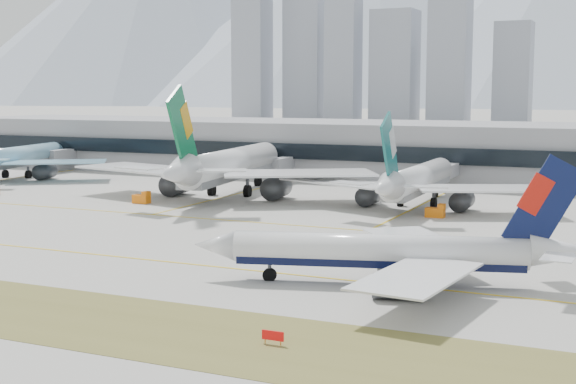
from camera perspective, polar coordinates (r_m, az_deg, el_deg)
The scene contains 10 objects.
ground at distance 117.23m, azimuth -7.99°, elevation -4.40°, with size 3000.00×3000.00×0.00m, color #A7A59D.
taxiing_airliner at distance 98.01m, azimuth 7.51°, elevation -4.31°, with size 47.88×40.83×16.38m.
widebody_korean at distance 229.00m, azimuth -18.90°, elevation 2.27°, with size 55.44×55.11×20.21m.
widebody_eva at distance 179.01m, azimuth -4.33°, elevation 1.79°, with size 69.57×68.68×25.04m.
widebody_cathay at distance 163.55m, azimuth 9.10°, elevation 0.75°, with size 56.53×55.15×20.15m.
terminal at distance 221.14m, azimuth 8.08°, elevation 2.98°, with size 280.00×43.10×15.00m.
hold_sign_right at distance 75.35m, azimuth -1.09°, elevation -10.19°, with size 2.20×0.15×1.35m.
gse_c at distance 152.07m, azimuth 10.48°, elevation -1.39°, with size 3.55×2.00×2.60m.
gse_b at distance 171.02m, azimuth -10.33°, elevation -0.45°, with size 3.55×2.00×2.60m.
city_skyline at distance 576.17m, azimuth 7.40°, elevation 9.73°, with size 342.00×49.80×140.00m.
Camera 1 is at (61.64, -96.95, 23.33)m, focal length 50.00 mm.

